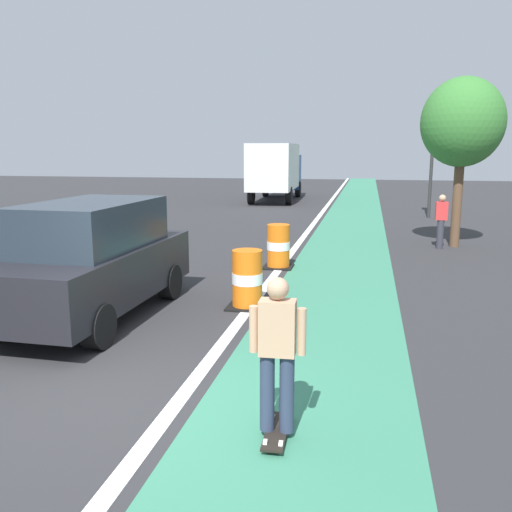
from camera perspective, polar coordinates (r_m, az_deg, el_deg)
ground_plane at (r=7.04m, az=-15.27°, el=-13.83°), size 100.00×100.00×0.00m
bike_lane_strip at (r=17.91m, az=9.49°, el=1.51°), size 2.50×80.00×0.01m
lane_divider_stripe at (r=18.03m, az=4.72°, el=1.68°), size 0.20×80.00×0.01m
skateboarder_on_lane at (r=5.56m, az=2.23°, el=-10.05°), size 0.57×0.81×1.69m
parked_suv_nearest at (r=9.93m, az=-16.53°, el=-0.34°), size 2.00×4.64×2.04m
traffic_barrel_front at (r=10.21m, az=-0.91°, el=-2.48°), size 0.73×0.73×1.09m
traffic_barrel_mid at (r=13.67m, az=2.34°, el=0.97°), size 0.73×0.73×1.09m
delivery_truck_down_block at (r=31.88m, az=2.07°, el=9.07°), size 2.53×7.66×3.23m
traffic_light_corner at (r=24.92m, az=17.95°, el=11.83°), size 0.41×0.32×5.10m
pedestrian_crossing at (r=17.20m, az=18.67°, el=3.58°), size 0.34×0.20×1.61m
street_tree_sidewalk at (r=17.59m, az=20.66°, el=12.78°), size 2.40×2.40×5.00m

